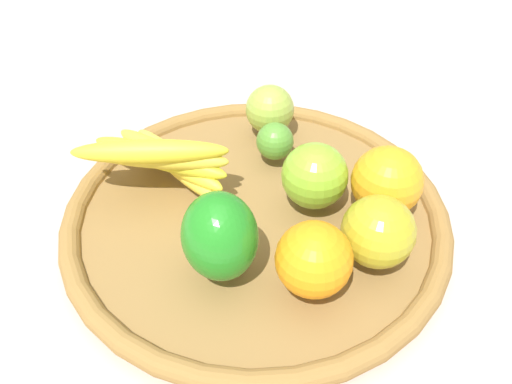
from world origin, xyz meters
TOP-DOWN VIEW (x-y plane):
  - ground_plane at (0.00, 0.00)m, footprint 2.40×2.40m
  - basket at (0.00, 0.00)m, footprint 0.45×0.45m
  - apple_2 at (0.01, -0.07)m, footprint 0.10×0.10m
  - banana_bunch at (0.04, 0.11)m, footprint 0.15×0.18m
  - bell_pepper at (-0.09, 0.03)m, footprint 0.10×0.10m
  - orange_0 at (-0.11, -0.06)m, footprint 0.09×0.09m
  - orange_1 at (0.00, -0.14)m, footprint 0.11×0.11m
  - lime_0 at (0.09, -0.02)m, footprint 0.06×0.06m
  - apple_0 at (-0.07, -0.12)m, footprint 0.11×0.11m
  - apple_1 at (0.15, -0.01)m, footprint 0.07×0.07m

SIDE VIEW (x-z plane):
  - ground_plane at x=0.00m, z-range 0.00..0.00m
  - basket at x=0.00m, z-range 0.00..0.03m
  - lime_0 at x=0.09m, z-range 0.03..0.08m
  - apple_1 at x=0.15m, z-range 0.03..0.10m
  - orange_0 at x=-0.11m, z-range 0.03..0.11m
  - apple_0 at x=-0.07m, z-range 0.03..0.11m
  - apple_2 at x=0.01m, z-range 0.03..0.11m
  - banana_bunch at x=0.04m, z-range 0.03..0.11m
  - orange_1 at x=0.00m, z-range 0.03..0.11m
  - bell_pepper at x=-0.09m, z-range 0.03..0.12m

